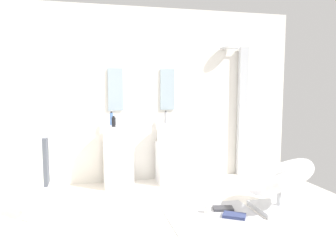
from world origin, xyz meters
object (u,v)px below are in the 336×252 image
(shower_column, at_px, (242,109))
(lounge_chair, at_px, (280,181))
(coffee_mug, at_px, (207,209))
(towel_rack, at_px, (43,163))
(soap_bottle_blue, at_px, (112,119))
(soap_bottle_grey, at_px, (166,117))
(pedestal_sink_left, at_px, (118,156))
(pedestal_sink_right, at_px, (171,153))
(magazine_charcoal, at_px, (223,208))
(soap_bottle_black, at_px, (114,122))
(magazine_navy, at_px, (234,216))

(shower_column, distance_m, lounge_chair, 1.77)
(coffee_mug, bearing_deg, shower_column, 52.91)
(towel_rack, bearing_deg, soap_bottle_blue, 56.04)
(towel_rack, xyz_separation_m, soap_bottle_grey, (1.62, 1.22, 0.34))
(pedestal_sink_left, xyz_separation_m, shower_column, (2.00, 0.19, 0.63))
(pedestal_sink_right, xyz_separation_m, magazine_charcoal, (0.30, -1.26, -0.42))
(pedestal_sink_right, height_order, soap_bottle_black, soap_bottle_black)
(magazine_navy, bearing_deg, lounge_chair, 41.40)
(shower_column, bearing_deg, pedestal_sink_left, -174.58)
(magazine_charcoal, bearing_deg, towel_rack, -171.86)
(coffee_mug, distance_m, soap_bottle_blue, 1.93)
(magazine_charcoal, height_order, coffee_mug, coffee_mug)
(pedestal_sink_left, distance_m, soap_bottle_black, 0.52)
(magazine_charcoal, bearing_deg, magazine_navy, -69.24)
(coffee_mug, xyz_separation_m, soap_bottle_grey, (-0.14, 1.44, 0.92))
(pedestal_sink_right, bearing_deg, coffee_mug, -86.09)
(pedestal_sink_left, height_order, soap_bottle_black, soap_bottle_black)
(pedestal_sink_right, height_order, soap_bottle_blue, soap_bottle_blue)
(lounge_chair, relative_size, soap_bottle_blue, 5.54)
(soap_bottle_blue, xyz_separation_m, soap_bottle_grey, (0.81, 0.03, -0.00))
(lounge_chair, relative_size, towel_rack, 1.14)
(pedestal_sink_right, distance_m, soap_bottle_blue, 1.01)
(shower_column, height_order, magazine_charcoal, shower_column)
(towel_rack, height_order, coffee_mug, towel_rack)
(towel_rack, xyz_separation_m, magazine_navy, (1.99, -0.40, -0.60))
(shower_column, bearing_deg, pedestal_sink_right, -171.11)
(soap_bottle_grey, xyz_separation_m, soap_bottle_black, (-0.80, -0.26, -0.02))
(shower_column, xyz_separation_m, magazine_charcoal, (-0.92, -1.45, -1.06))
(shower_column, height_order, coffee_mug, shower_column)
(lounge_chair, distance_m, soap_bottle_black, 2.27)
(pedestal_sink_right, distance_m, shower_column, 1.38)
(towel_rack, height_order, soap_bottle_grey, soap_bottle_grey)
(pedestal_sink_left, relative_size, lounge_chair, 0.91)
(towel_rack, relative_size, magazine_navy, 3.93)
(soap_bottle_black, bearing_deg, shower_column, 8.55)
(soap_bottle_black, bearing_deg, pedestal_sink_right, 8.06)
(soap_bottle_black, bearing_deg, coffee_mug, -51.56)
(soap_bottle_grey, distance_m, soap_bottle_black, 0.84)
(pedestal_sink_right, bearing_deg, magazine_charcoal, -76.65)
(soap_bottle_blue, xyz_separation_m, soap_bottle_black, (0.01, -0.23, -0.02))
(pedestal_sink_left, bearing_deg, soap_bottle_blue, 124.27)
(soap_bottle_grey, bearing_deg, towel_rack, -142.86)
(magazine_charcoal, distance_m, coffee_mug, 0.22)
(towel_rack, bearing_deg, pedestal_sink_left, 51.04)
(shower_column, distance_m, soap_bottle_black, 2.09)
(pedestal_sink_left, xyz_separation_m, towel_rack, (-0.88, -1.08, 0.18))
(pedestal_sink_right, xyz_separation_m, lounge_chair, (0.93, -1.40, -0.10))
(coffee_mug, relative_size, soap_bottle_grey, 0.42)
(pedestal_sink_left, distance_m, magazine_navy, 1.91)
(pedestal_sink_left, height_order, magazine_navy, pedestal_sink_left)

